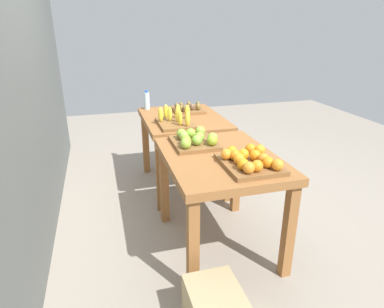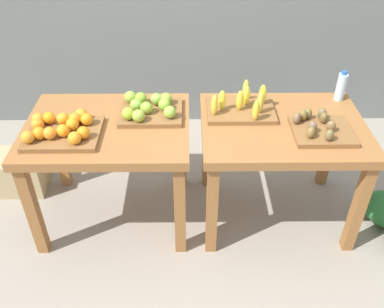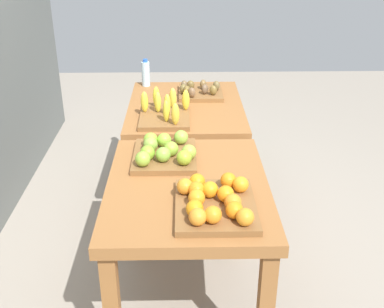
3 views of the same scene
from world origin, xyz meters
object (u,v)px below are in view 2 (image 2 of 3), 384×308
(banana_crate, at_px, (242,107))
(display_table_left, at_px, (109,140))
(kiwi_bin, at_px, (320,128))
(apple_bin, at_px, (149,108))
(water_bottle, at_px, (341,87))
(cardboard_produce_box, at_px, (20,172))
(orange_bin, at_px, (62,129))
(display_table_right, at_px, (281,139))

(banana_crate, bearing_deg, display_table_left, -171.05)
(kiwi_bin, bearing_deg, apple_bin, 167.99)
(apple_bin, relative_size, water_bottle, 1.89)
(display_table_left, relative_size, cardboard_produce_box, 2.60)
(cardboard_produce_box, bearing_deg, orange_bin, -37.08)
(apple_bin, distance_m, banana_crate, 0.60)
(kiwi_bin, bearing_deg, display_table_right, 152.15)
(display_table_left, bearing_deg, apple_bin, 24.63)
(kiwi_bin, relative_size, water_bottle, 1.72)
(banana_crate, bearing_deg, water_bottle, 13.79)
(banana_crate, bearing_deg, kiwi_bin, -27.85)
(display_table_right, distance_m, orange_bin, 1.38)
(display_table_right, xyz_separation_m, cardboard_produce_box, (-1.92, 0.30, -0.51))
(display_table_right, bearing_deg, orange_bin, -175.08)
(display_table_left, height_order, orange_bin, orange_bin)
(banana_crate, height_order, water_bottle, water_bottle)
(display_table_right, xyz_separation_m, banana_crate, (-0.26, 0.14, 0.16))
(orange_bin, distance_m, kiwi_bin, 1.56)
(display_table_left, bearing_deg, orange_bin, -154.38)
(kiwi_bin, distance_m, cardboard_produce_box, 2.25)
(display_table_left, xyz_separation_m, cardboard_produce_box, (-0.80, 0.30, -0.51))
(orange_bin, xyz_separation_m, cardboard_produce_box, (-0.55, 0.42, -0.67))
(kiwi_bin, relative_size, cardboard_produce_box, 0.91)
(display_table_left, height_order, banana_crate, banana_crate)
(display_table_right, relative_size, cardboard_produce_box, 2.60)
(display_table_left, xyz_separation_m, apple_bin, (0.26, 0.12, 0.16))
(kiwi_bin, height_order, cardboard_produce_box, kiwi_bin)
(orange_bin, height_order, cardboard_produce_box, orange_bin)
(orange_bin, distance_m, banana_crate, 1.14)
(display_table_right, bearing_deg, water_bottle, 35.23)
(display_table_right, height_order, water_bottle, water_bottle)
(apple_bin, bearing_deg, display_table_right, -8.02)
(display_table_left, xyz_separation_m, display_table_right, (1.12, 0.00, 0.00))
(orange_bin, height_order, banana_crate, banana_crate)
(orange_bin, xyz_separation_m, banana_crate, (1.11, 0.25, 0.00))
(banana_crate, xyz_separation_m, kiwi_bin, (0.45, -0.24, -0.01))
(kiwi_bin, bearing_deg, banana_crate, 152.15)
(orange_bin, relative_size, kiwi_bin, 1.21)
(display_table_left, distance_m, banana_crate, 0.89)
(cardboard_produce_box, bearing_deg, kiwi_bin, -10.80)
(display_table_left, height_order, kiwi_bin, kiwi_bin)
(display_table_left, relative_size, apple_bin, 2.60)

